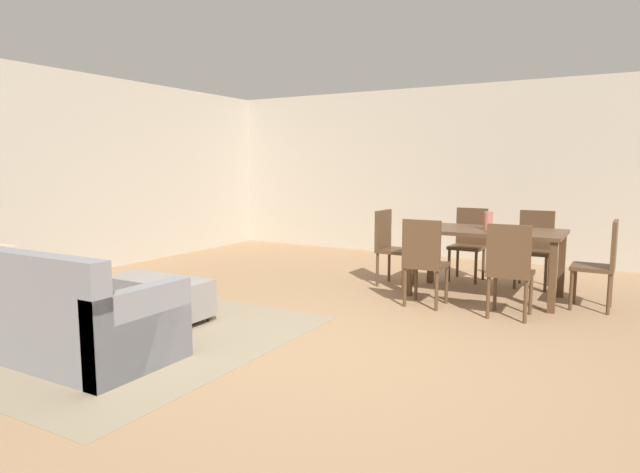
# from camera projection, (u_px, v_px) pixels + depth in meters

# --- Properties ---
(ground_plane) EXTENTS (10.80, 10.80, 0.00)m
(ground_plane) POSITION_uv_depth(u_px,v_px,m) (323.00, 352.00, 4.30)
(ground_plane) COLOR #9E7A56
(wall_back) EXTENTS (9.00, 0.12, 2.70)m
(wall_back) POSITION_uv_depth(u_px,v_px,m) (482.00, 173.00, 8.43)
(wall_back) COLOR #BCB2A0
(wall_back) RESTS_ON ground_plane
(wall_left) EXTENTS (0.12, 11.00, 2.70)m
(wall_left) POSITION_uv_depth(u_px,v_px,m) (28.00, 175.00, 6.77)
(wall_left) COLOR #BCB2A0
(wall_left) RESTS_ON ground_plane
(area_rug) EXTENTS (3.00, 2.80, 0.01)m
(area_rug) POSITION_uv_depth(u_px,v_px,m) (111.00, 332.00, 4.81)
(area_rug) COLOR gray
(area_rug) RESTS_ON ground_plane
(couch) EXTENTS (2.14, 0.88, 0.86)m
(couch) POSITION_uv_depth(u_px,v_px,m) (46.00, 315.00, 4.30)
(couch) COLOR gray
(couch) RESTS_ON ground_plane
(ottoman_table) EXTENTS (1.06, 0.46, 0.40)m
(ottoman_table) POSITION_uv_depth(u_px,v_px,m) (158.00, 296.00, 5.21)
(ottoman_table) COLOR gray
(ottoman_table) RESTS_ON ground_plane
(dining_table) EXTENTS (1.63, 0.90, 0.76)m
(dining_table) POSITION_uv_depth(u_px,v_px,m) (486.00, 238.00, 6.08)
(dining_table) COLOR #513823
(dining_table) RESTS_ON ground_plane
(dining_chair_near_left) EXTENTS (0.40, 0.40, 0.92)m
(dining_chair_near_left) POSITION_uv_depth(u_px,v_px,m) (424.00, 258.00, 5.63)
(dining_chair_near_left) COLOR #513823
(dining_chair_near_left) RESTS_ON ground_plane
(dining_chair_near_right) EXTENTS (0.41, 0.41, 0.92)m
(dining_chair_near_right) POSITION_uv_depth(u_px,v_px,m) (510.00, 266.00, 5.19)
(dining_chair_near_right) COLOR #513823
(dining_chair_near_right) RESTS_ON ground_plane
(dining_chair_far_left) EXTENTS (0.42, 0.42, 0.92)m
(dining_chair_far_left) POSITION_uv_depth(u_px,v_px,m) (469.00, 240.00, 7.00)
(dining_chair_far_left) COLOR #513823
(dining_chair_far_left) RESTS_ON ground_plane
(dining_chair_far_right) EXTENTS (0.40, 0.40, 0.92)m
(dining_chair_far_right) POSITION_uv_depth(u_px,v_px,m) (535.00, 244.00, 6.61)
(dining_chair_far_right) COLOR #513823
(dining_chair_far_right) RESTS_ON ground_plane
(dining_chair_head_east) EXTENTS (0.41, 0.41, 0.92)m
(dining_chair_head_east) POSITION_uv_depth(u_px,v_px,m) (602.00, 260.00, 5.51)
(dining_chair_head_east) COLOR #513823
(dining_chair_head_east) RESTS_ON ground_plane
(dining_chair_head_west) EXTENTS (0.41, 0.41, 0.92)m
(dining_chair_head_west) POSITION_uv_depth(u_px,v_px,m) (390.00, 243.00, 6.69)
(dining_chair_head_west) COLOR #513823
(dining_chair_head_west) RESTS_ON ground_plane
(vase_centerpiece) EXTENTS (0.09, 0.09, 0.20)m
(vase_centerpiece) POSITION_uv_depth(u_px,v_px,m) (488.00, 221.00, 6.02)
(vase_centerpiece) COLOR #B26659
(vase_centerpiece) RESTS_ON dining_table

